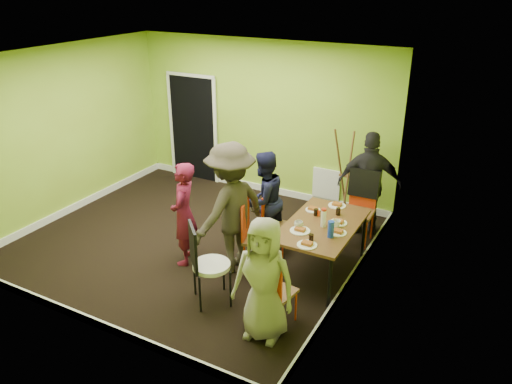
{
  "coord_description": "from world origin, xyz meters",
  "views": [
    {
      "loc": [
        4.05,
        -5.5,
        3.81
      ],
      "look_at": [
        1.08,
        0.0,
        1.06
      ],
      "focal_mm": 35.0,
      "sensor_mm": 36.0,
      "label": 1
    }
  ],
  "objects_px": {
    "chair_back_end": "(363,190)",
    "person_back_end": "(369,184)",
    "dining_table": "(322,228)",
    "thermos": "(323,218)",
    "person_left_near": "(231,208)",
    "blue_bottle": "(331,229)",
    "person_standing": "(184,214)",
    "chair_left_near": "(254,232)",
    "person_front_end": "(264,280)",
    "chair_front_end": "(274,289)",
    "chair_bentwood": "(205,261)",
    "easel": "(351,175)",
    "orange_bottle": "(318,213)",
    "person_left_far": "(264,200)",
    "chair_left_far": "(273,220)"
  },
  "relations": [
    {
      "from": "chair_left_near",
      "to": "person_left_near",
      "type": "distance_m",
      "value": 0.46
    },
    {
      "from": "chair_bentwood",
      "to": "person_left_near",
      "type": "distance_m",
      "value": 0.92
    },
    {
      "from": "chair_back_end",
      "to": "person_back_end",
      "type": "xyz_separation_m",
      "value": [
        0.04,
        0.18,
        0.05
      ]
    },
    {
      "from": "chair_left_far",
      "to": "chair_front_end",
      "type": "xyz_separation_m",
      "value": [
        0.79,
        -1.57,
        0.01
      ]
    },
    {
      "from": "easel",
      "to": "person_front_end",
      "type": "bearing_deg",
      "value": -87.8
    },
    {
      "from": "orange_bottle",
      "to": "easel",
      "type": "bearing_deg",
      "value": 92.78
    },
    {
      "from": "dining_table",
      "to": "chair_bentwood",
      "type": "distance_m",
      "value": 1.65
    },
    {
      "from": "person_standing",
      "to": "person_left_near",
      "type": "xyz_separation_m",
      "value": [
        0.66,
        0.17,
        0.17
      ]
    },
    {
      "from": "chair_left_far",
      "to": "orange_bottle",
      "type": "bearing_deg",
      "value": 84.99
    },
    {
      "from": "blue_bottle",
      "to": "person_standing",
      "type": "relative_size",
      "value": 0.15
    },
    {
      "from": "thermos",
      "to": "dining_table",
      "type": "bearing_deg",
      "value": 120.99
    },
    {
      "from": "thermos",
      "to": "orange_bottle",
      "type": "height_order",
      "value": "thermos"
    },
    {
      "from": "blue_bottle",
      "to": "person_front_end",
      "type": "bearing_deg",
      "value": -104.09
    },
    {
      "from": "easel",
      "to": "person_standing",
      "type": "xyz_separation_m",
      "value": [
        -1.58,
        -2.46,
        -0.01
      ]
    },
    {
      "from": "chair_back_end",
      "to": "person_front_end",
      "type": "relative_size",
      "value": 0.75
    },
    {
      "from": "dining_table",
      "to": "chair_front_end",
      "type": "height_order",
      "value": "chair_front_end"
    },
    {
      "from": "person_front_end",
      "to": "chair_front_end",
      "type": "bearing_deg",
      "value": 76.22
    },
    {
      "from": "blue_bottle",
      "to": "person_back_end",
      "type": "bearing_deg",
      "value": 90.54
    },
    {
      "from": "easel",
      "to": "chair_left_far",
      "type": "bearing_deg",
      "value": -111.71
    },
    {
      "from": "blue_bottle",
      "to": "orange_bottle",
      "type": "xyz_separation_m",
      "value": [
        -0.36,
        0.49,
        -0.07
      ]
    },
    {
      "from": "orange_bottle",
      "to": "person_left_near",
      "type": "height_order",
      "value": "person_left_near"
    },
    {
      "from": "chair_bentwood",
      "to": "person_front_end",
      "type": "bearing_deg",
      "value": 32.51
    },
    {
      "from": "chair_back_end",
      "to": "person_back_end",
      "type": "height_order",
      "value": "person_back_end"
    },
    {
      "from": "blue_bottle",
      "to": "chair_front_end",
      "type": "bearing_deg",
      "value": -105.1
    },
    {
      "from": "orange_bottle",
      "to": "chair_left_near",
      "type": "bearing_deg",
      "value": -143.26
    },
    {
      "from": "chair_front_end",
      "to": "person_left_far",
      "type": "relative_size",
      "value": 0.61
    },
    {
      "from": "chair_back_end",
      "to": "person_left_near",
      "type": "bearing_deg",
      "value": 50.68
    },
    {
      "from": "thermos",
      "to": "person_back_end",
      "type": "xyz_separation_m",
      "value": [
        0.17,
        1.51,
        -0.03
      ]
    },
    {
      "from": "chair_bentwood",
      "to": "person_standing",
      "type": "height_order",
      "value": "person_standing"
    },
    {
      "from": "chair_back_end",
      "to": "easel",
      "type": "xyz_separation_m",
      "value": [
        -0.38,
        0.56,
        -0.02
      ]
    },
    {
      "from": "dining_table",
      "to": "person_left_far",
      "type": "height_order",
      "value": "person_left_far"
    },
    {
      "from": "chair_back_end",
      "to": "person_left_far",
      "type": "xyz_separation_m",
      "value": [
        -1.2,
        -0.97,
        -0.03
      ]
    },
    {
      "from": "person_standing",
      "to": "person_left_far",
      "type": "bearing_deg",
      "value": 120.46
    },
    {
      "from": "chair_back_end",
      "to": "person_front_end",
      "type": "height_order",
      "value": "person_front_end"
    },
    {
      "from": "dining_table",
      "to": "chair_left_far",
      "type": "height_order",
      "value": "chair_left_far"
    },
    {
      "from": "orange_bottle",
      "to": "person_standing",
      "type": "relative_size",
      "value": 0.06
    },
    {
      "from": "chair_front_end",
      "to": "person_front_end",
      "type": "relative_size",
      "value": 0.62
    },
    {
      "from": "blue_bottle",
      "to": "chair_left_far",
      "type": "bearing_deg",
      "value": 153.47
    },
    {
      "from": "person_standing",
      "to": "person_back_end",
      "type": "height_order",
      "value": "person_back_end"
    },
    {
      "from": "person_back_end",
      "to": "person_left_far",
      "type": "bearing_deg",
      "value": 27.59
    },
    {
      "from": "dining_table",
      "to": "thermos",
      "type": "bearing_deg",
      "value": -59.01
    },
    {
      "from": "person_left_near",
      "to": "person_back_end",
      "type": "xyz_separation_m",
      "value": [
        1.35,
        1.9,
        -0.09
      ]
    },
    {
      "from": "easel",
      "to": "person_left_far",
      "type": "height_order",
      "value": "easel"
    },
    {
      "from": "person_left_near",
      "to": "person_front_end",
      "type": "bearing_deg",
      "value": 59.68
    },
    {
      "from": "blue_bottle",
      "to": "orange_bottle",
      "type": "height_order",
      "value": "blue_bottle"
    },
    {
      "from": "dining_table",
      "to": "person_left_far",
      "type": "xyz_separation_m",
      "value": [
        -1.04,
        0.3,
        0.05
      ]
    },
    {
      "from": "chair_back_end",
      "to": "chair_bentwood",
      "type": "distance_m",
      "value": 2.84
    },
    {
      "from": "chair_left_near",
      "to": "person_left_far",
      "type": "distance_m",
      "value": 0.68
    },
    {
      "from": "chair_left_near",
      "to": "person_back_end",
      "type": "xyz_separation_m",
      "value": [
        1.06,
        1.78,
        0.26
      ]
    },
    {
      "from": "easel",
      "to": "person_back_end",
      "type": "relative_size",
      "value": 0.93
    }
  ]
}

